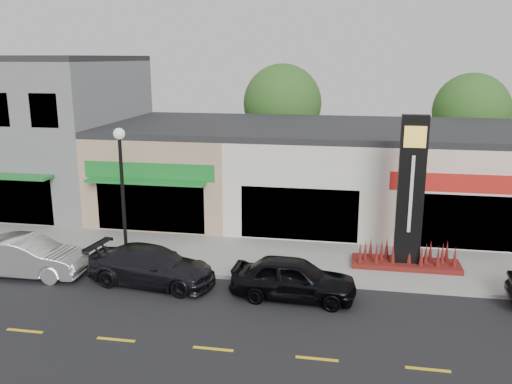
# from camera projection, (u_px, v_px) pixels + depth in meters

# --- Properties ---
(ground) EXTENTS (120.00, 120.00, 0.00)m
(ground) POSITION_uv_depth(u_px,v_px,m) (323.00, 311.00, 18.03)
(ground) COLOR black
(ground) RESTS_ON ground
(sidewalk) EXTENTS (52.00, 4.30, 0.15)m
(sidewalk) POSITION_uv_depth(u_px,v_px,m) (329.00, 262.00, 22.17)
(sidewalk) COLOR gray
(sidewalk) RESTS_ON ground
(curb) EXTENTS (52.00, 0.20, 0.15)m
(curb) POSITION_uv_depth(u_px,v_px,m) (327.00, 284.00, 20.02)
(curb) COLOR gray
(curb) RESTS_ON ground
(building_grey_2story) EXTENTS (12.00, 10.95, 8.30)m
(building_grey_2story) POSITION_uv_depth(u_px,v_px,m) (22.00, 130.00, 31.08)
(building_grey_2story) COLOR slate
(building_grey_2story) RESTS_ON ground
(shop_beige) EXTENTS (7.00, 10.85, 4.80)m
(shop_beige) POSITION_uv_depth(u_px,v_px,m) (182.00, 166.00, 29.86)
(shop_beige) COLOR tan
(shop_beige) RESTS_ON ground
(shop_cream) EXTENTS (7.00, 10.01, 4.80)m
(shop_cream) POSITION_uv_depth(u_px,v_px,m) (309.00, 170.00, 28.67)
(shop_cream) COLOR beige
(shop_cream) RESTS_ON ground
(shop_pink_w) EXTENTS (7.00, 10.01, 4.80)m
(shop_pink_w) POSITION_uv_depth(u_px,v_px,m) (447.00, 175.00, 27.46)
(shop_pink_w) COLOR beige
(shop_pink_w) RESTS_ON ground
(tree_rear_west) EXTENTS (5.20, 5.20, 7.83)m
(tree_rear_west) POSITION_uv_depth(u_px,v_px,m) (282.00, 103.00, 36.08)
(tree_rear_west) COLOR #382619
(tree_rear_west) RESTS_ON ground
(tree_rear_mid) EXTENTS (4.80, 4.80, 7.29)m
(tree_rear_mid) POSITION_uv_depth(u_px,v_px,m) (471.00, 112.00, 34.09)
(tree_rear_mid) COLOR #382619
(tree_rear_mid) RESTS_ON ground
(lamp_west_near) EXTENTS (0.44, 0.44, 5.47)m
(lamp_west_near) POSITION_uv_depth(u_px,v_px,m) (122.00, 183.00, 20.95)
(lamp_west_near) COLOR black
(lamp_west_near) RESTS_ON sidewalk
(pylon_sign) EXTENTS (4.20, 1.30, 6.00)m
(pylon_sign) POSITION_uv_depth(u_px,v_px,m) (409.00, 215.00, 20.97)
(pylon_sign) COLOR #560E12
(pylon_sign) RESTS_ON sidewalk
(car_white_van) EXTENTS (1.73, 4.66, 1.52)m
(car_white_van) POSITION_uv_depth(u_px,v_px,m) (27.00, 257.00, 20.81)
(car_white_van) COLOR silver
(car_white_van) RESTS_ON ground
(car_dark_sedan) EXTENTS (2.54, 5.04, 1.40)m
(car_dark_sedan) POSITION_uv_depth(u_px,v_px,m) (152.00, 266.00, 20.05)
(car_dark_sedan) COLOR black
(car_dark_sedan) RESTS_ON ground
(car_black_sedan) EXTENTS (1.96, 4.44, 1.48)m
(car_black_sedan) POSITION_uv_depth(u_px,v_px,m) (293.00, 278.00, 18.84)
(car_black_sedan) COLOR black
(car_black_sedan) RESTS_ON ground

